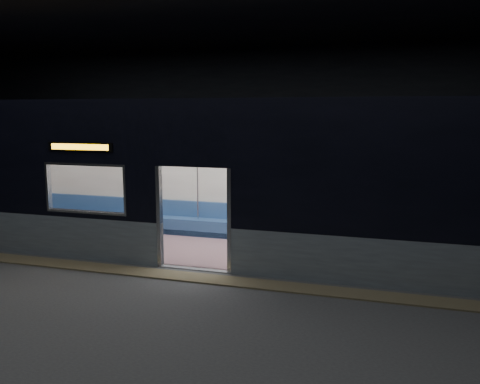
% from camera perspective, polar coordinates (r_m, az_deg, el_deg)
% --- Properties ---
extents(station_floor, '(24.00, 14.00, 0.01)m').
position_cam_1_polar(station_floor, '(9.32, -7.59, -10.54)').
color(station_floor, '#47494C').
rests_on(station_floor, ground).
extents(station_envelope, '(24.00, 14.00, 5.00)m').
position_cam_1_polar(station_envelope, '(8.80, -8.10, 12.60)').
color(station_envelope, black).
rests_on(station_envelope, station_floor).
extents(tactile_strip, '(22.80, 0.50, 0.03)m').
position_cam_1_polar(tactile_strip, '(9.78, -6.24, -9.42)').
color(tactile_strip, '#8C7F59').
rests_on(tactile_strip, station_floor).
extents(metro_car, '(18.00, 3.04, 3.35)m').
position_cam_1_polar(metro_car, '(11.21, -2.37, 2.58)').
color(metro_car, '#94A5B0').
rests_on(metro_car, station_floor).
extents(passenger, '(0.45, 0.77, 1.49)m').
position_cam_1_polar(passenger, '(11.74, 19.63, -2.58)').
color(passenger, black).
rests_on(passenger, metro_car).
extents(handbag, '(0.33, 0.29, 0.15)m').
position_cam_1_polar(handbag, '(11.52, 19.42, -3.52)').
color(handbag, black).
rests_on(handbag, passenger).
extents(transit_map, '(0.92, 0.03, 0.60)m').
position_cam_1_polar(transit_map, '(12.00, 23.07, 0.39)').
color(transit_map, white).
rests_on(transit_map, metro_car).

